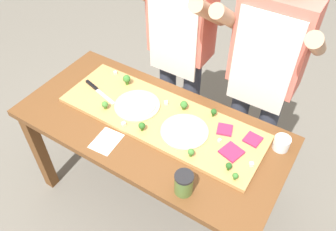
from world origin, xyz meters
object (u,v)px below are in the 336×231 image
Objects in this scene: pizza_whole_white_garlic at (185,131)px; broccoli_floret_back_left at (105,105)px; cheese_crumble_b at (251,164)px; broccoli_floret_center_left at (127,79)px; pizza_slice_near_left at (253,139)px; broccoli_floret_center_right at (229,166)px; broccoli_floret_back_mid at (184,105)px; recipe_note at (106,141)px; flour_cup at (281,144)px; cheese_crumble_c at (124,124)px; pizza_slice_far_left at (232,152)px; cheese_crumble_a at (220,140)px; prep_table at (151,137)px; chefs_knife at (96,89)px; pizza_slice_far_right at (225,130)px; cook_left at (180,40)px; sauce_jar at (184,183)px; broccoli_floret_front_left at (235,176)px; cheese_crumble_d at (115,73)px; broccoli_floret_back_right at (191,152)px; broccoli_floret_front_mid at (142,126)px; broccoli_floret_front_right at (214,112)px; cheese_crumble_e at (166,103)px; pizza_whole_cheese_artichoke at (137,105)px.

broccoli_floret_back_left reaches higher than pizza_whole_white_garlic.
broccoli_floret_center_left is at bearing 169.13° from cheese_crumble_b.
pizza_slice_near_left is 1.79× the size of broccoli_floret_center_right.
broccoli_floret_back_mid is 0.35× the size of recipe_note.
cheese_crumble_c is at bearing -157.38° from flour_cup.
broccoli_floret_back_left reaches higher than pizza_slice_far_left.
pizza_whole_white_garlic is at bearing 10.24° from broccoli_floret_back_left.
broccoli_floret_back_mid is at bearing -0.62° from broccoli_floret_center_left.
broccoli_floret_back_mid is 0.31m from cheese_crumble_a.
broccoli_floret_center_right is 0.19m from cheese_crumble_a.
cheese_crumble_c reaches higher than prep_table.
chefs_knife is 0.20m from broccoli_floret_center_left.
pizza_slice_far_right is 0.05× the size of cook_left.
broccoli_floret_back_mid is 0.54m from sauce_jar.
broccoli_floret_front_left is 0.68m from cheese_crumble_c.
sauce_jar reaches higher than cheese_crumble_d.
broccoli_floret_back_right is 0.59× the size of flour_cup.
broccoli_floret_back_mid is at bearing 67.40° from broccoli_floret_front_mid.
broccoli_floret_front_mid is 0.28m from broccoli_floret_back_left.
cheese_crumble_c is (-0.50, -0.27, 0.00)m from pizza_slice_far_right.
pizza_slice_far_left reaches higher than prep_table.
broccoli_floret_back_mid is (-0.10, 0.16, 0.03)m from pizza_whole_white_garlic.
broccoli_floret_back_mid reaches higher than pizza_slice_near_left.
cheese_crumble_a is (0.19, 0.04, 0.00)m from pizza_whole_white_garlic.
broccoli_floret_front_right is 2.44× the size of cheese_crumble_e.
pizza_whole_cheese_artichoke is 0.53m from cook_left.
broccoli_floret_back_left reaches higher than prep_table.
pizza_whole_white_garlic is 13.26× the size of cheese_crumble_d.
recipe_note is 0.82m from cook_left.
broccoli_floret_back_mid reaches higher than chefs_knife.
cheese_crumble_e is at bearing 140.71° from broccoli_floret_back_right.
cheese_crumble_d is at bearing 168.12° from pizza_slice_far_left.
pizza_slice_far_left is at bearing 72.18° from sauce_jar.
pizza_slice_far_left is at bearing 6.97° from broccoli_floret_back_left.
pizza_slice_far_left is 5.08× the size of cheese_crumble_b.
cheese_crumble_b is 0.94m from cook_left.
cheese_crumble_b is 0.23× the size of flour_cup.
flour_cup is at bearing 27.72° from cheese_crumble_a.
sauce_jar is at bearing -58.01° from cook_left.
broccoli_floret_center_right is at bearing 145.56° from broccoli_floret_front_left.
broccoli_floret_back_right is at bearing -2.59° from broccoli_floret_front_mid.
broccoli_floret_front_left is (0.08, -0.14, 0.02)m from pizza_slice_far_left.
prep_table is 0.45m from pizza_slice_far_right.
broccoli_floret_front_left reaches higher than prep_table.
broccoli_floret_back_left is (-0.80, 0.01, 0.00)m from broccoli_floret_center_right.
chefs_knife is 3.31× the size of pizza_slice_near_left.
cheese_crumble_c is 0.29m from cheese_crumble_e.
cheese_crumble_e is at bearing -8.58° from cheese_crumble_d.
broccoli_floret_back_right reaches higher than pizza_slice_far_left.
cheese_crumble_a is 0.62m from recipe_note.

